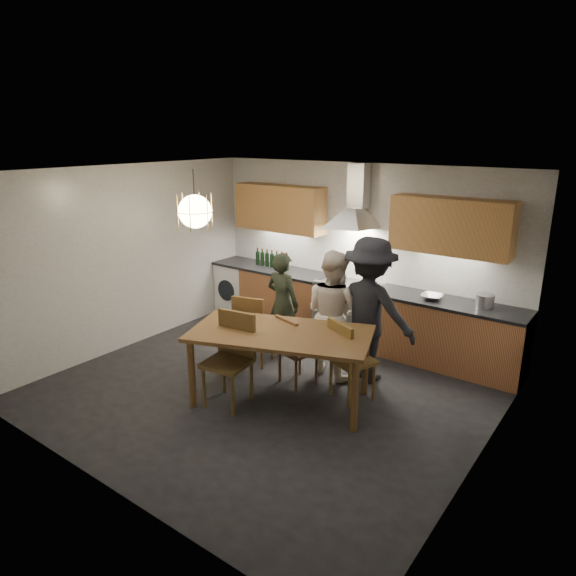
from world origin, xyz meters
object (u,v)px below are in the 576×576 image
Objects in this scene: person_left at (283,303)px; person_mid at (333,313)px; mixing_bowl at (432,297)px; dining_table at (281,340)px; stock_pot at (485,301)px; wine_bottles at (272,259)px; chair_back_left at (252,325)px; person_right at (369,310)px; chair_front at (232,352)px.

person_left is 0.89× the size of person_mid.
person_mid is 5.78× the size of mixing_bowl.
stock_pot reaches higher than dining_table.
wine_bottles is at bearing 109.58° from dining_table.
dining_table is 1.06m from chair_back_left.
chair_back_left is 1.57m from person_right.
chair_front is 1.44m from person_mid.
person_left is at bearing -45.71° from wine_bottles.
person_left is 1.37m from wine_bottles.
stock_pot reaches higher than mixing_bowl.
chair_back_left is 1.46× the size of wine_bottles.
chair_front is (-0.44, -0.34, -0.15)m from dining_table.
dining_table is at bearing 97.29° from person_mid.
wine_bottles is at bearing 110.16° from chair_front.
stock_pot reaches higher than chair_back_left.
dining_table is 1.23× the size of person_right.
wine_bottles is (-0.86, 1.55, 0.48)m from chair_back_left.
mixing_bowl is (0.45, 0.90, 0.02)m from person_right.
wine_bottles is at bearing -76.45° from chair_back_left.
person_mid is at bearing -130.96° from mixing_bowl.
person_right is at bearing -174.12° from chair_back_left.
dining_table is 0.98m from person_mid.
chair_front reaches higher than chair_back_left.
mixing_bowl is at bearing -157.65° from chair_back_left.
chair_back_left is at bearing -142.11° from mixing_bowl.
dining_table is 2.74m from wine_bottles.
dining_table is 1.40m from person_left.
person_mid reaches higher than mixing_bowl.
person_mid reaches higher than person_left.
person_mid is at bearing 59.40° from chair_front.
person_left is at bearing -4.25° from person_right.
person_left is 5.14× the size of mixing_bowl.
chair_back_left is 4.37× the size of stock_pot.
mixing_bowl is at bearing 50.36° from chair_front.
person_right is (1.43, 0.56, 0.35)m from chair_back_left.
person_left is (-0.38, 1.47, 0.11)m from chair_front.
person_left is at bearing 3.63° from person_mid.
chair_back_left is 0.62m from person_left.
chair_back_left is 0.60× the size of person_mid.
stock_pot is (1.64, 2.10, 0.22)m from dining_table.
dining_table is 2.11× the size of chair_front.
person_left is 6.47× the size of stock_pot.
person_right reaches higher than wine_bottles.
dining_table is 1.38× the size of person_mid.
chair_back_left is (-0.89, 0.54, -0.20)m from dining_table.
mixing_bowl is (0.99, 2.00, 0.18)m from dining_table.
chair_back_left reaches higher than dining_table.
mixing_bowl reaches higher than dining_table.
dining_table is 0.58m from chair_front.
chair_front is 4.76× the size of stock_pot.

